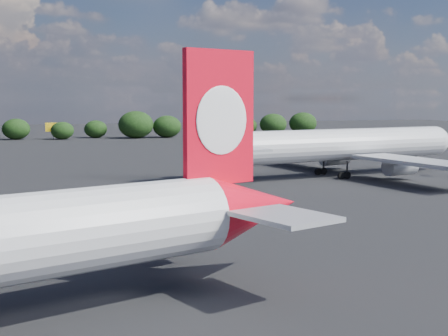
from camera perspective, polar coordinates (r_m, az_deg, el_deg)
name	(u,v)px	position (r m, az deg, el deg)	size (l,w,h in m)	color
ground	(15,192)	(95.40, -18.54, -2.08)	(500.00, 500.00, 0.00)	black
china_southern_airliner	(337,146)	(109.52, 10.29, 2.00)	(53.69, 51.22, 17.53)	silver
billboard_yellow	(53,127)	(216.96, -15.36, 3.59)	(5.00, 0.30, 5.50)	yellow
horizon_treeline	(12,127)	(215.14, -18.84, 3.53)	(201.75, 15.86, 9.32)	black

